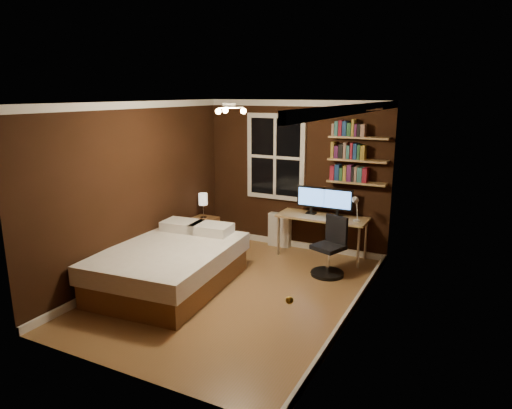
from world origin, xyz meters
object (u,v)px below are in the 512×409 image
at_px(office_chair, 330,254).
at_px(radiator, 280,230).
at_px(monitor_left, 311,200).
at_px(monitor_right, 338,203).
at_px(desk, 322,220).
at_px(bed, 171,265).
at_px(nightstand, 204,232).
at_px(bedside_lamp, 203,206).
at_px(desk_lamp, 356,209).

bearing_deg(office_chair, radiator, 165.42).
xyz_separation_m(monitor_left, monitor_right, (0.44, 0.00, 0.00)).
xyz_separation_m(desk, monitor_right, (0.22, 0.07, 0.29)).
relative_size(radiator, monitor_right, 1.20).
xyz_separation_m(bed, desk, (1.47, 2.06, 0.32)).
distance_m(nightstand, monitor_left, 1.95).
bearing_deg(monitor_left, desk, -18.21).
relative_size(bed, bedside_lamp, 5.11).
bearing_deg(radiator, bed, -106.16).
bearing_deg(desk, bed, -125.64).
xyz_separation_m(nightstand, office_chair, (2.34, -0.24, 0.06)).
bearing_deg(monitor_right, bedside_lamp, -167.12).
xyz_separation_m(monitor_left, desk_lamp, (0.78, -0.19, -0.01)).
height_order(monitor_left, desk_lamp, monitor_left).
distance_m(bed, monitor_left, 2.55).
bearing_deg(monitor_right, monitor_left, 180.00).
xyz_separation_m(radiator, monitor_left, (0.61, -0.11, 0.62)).
bearing_deg(office_chair, bedside_lamp, -164.48).
height_order(desk, monitor_right, monitor_right).
height_order(bedside_lamp, radiator, bedside_lamp).
bearing_deg(bed, desk_lamp, 38.41).
bearing_deg(desk_lamp, desk, 167.75).
distance_m(bedside_lamp, radiator, 1.39).
xyz_separation_m(bedside_lamp, desk_lamp, (2.56, 0.31, 0.18)).
distance_m(bed, desk_lamp, 2.87).
distance_m(bed, radiator, 2.33).
height_order(bed, desk_lamp, desk_lamp).
distance_m(desk, monitor_left, 0.37).
height_order(radiator, monitor_right, monitor_right).
bearing_deg(office_chair, bed, -121.51).
bearing_deg(office_chair, desk, 139.09).
relative_size(bedside_lamp, desk, 0.30).
bearing_deg(office_chair, desk_lamp, 90.06).
bearing_deg(bedside_lamp, desk, 12.27).
bearing_deg(monitor_right, office_chair, -79.76).
distance_m(bedside_lamp, monitor_left, 1.85).
distance_m(radiator, monitor_right, 1.22).
bearing_deg(desk_lamp, bed, -136.51).
distance_m(bedside_lamp, office_chair, 2.39).
distance_m(radiator, office_chair, 1.45).
bearing_deg(radiator, monitor_right, -6.04).
bearing_deg(monitor_left, bed, -120.52).
height_order(radiator, monitor_left, monitor_left).
xyz_separation_m(nightstand, desk_lamp, (2.56, 0.31, 0.65)).
xyz_separation_m(nightstand, monitor_left, (1.77, 0.51, 0.66)).
relative_size(bed, desk, 1.54).
bearing_deg(radiator, monitor_left, -10.33).
xyz_separation_m(bed, bedside_lamp, (-0.52, 1.62, 0.43)).
xyz_separation_m(monitor_right, office_chair, (0.13, -0.74, -0.59)).
height_order(bed, office_chair, office_chair).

